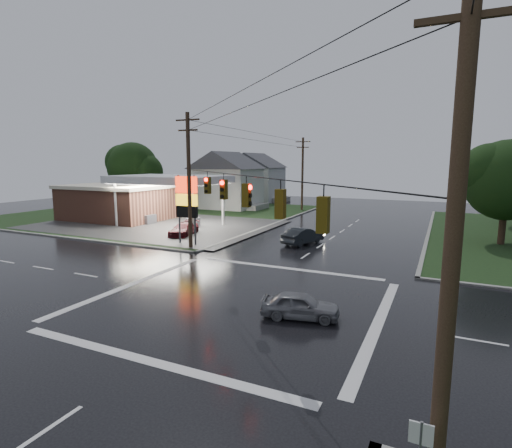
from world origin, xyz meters
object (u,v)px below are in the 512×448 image
at_px(house_near, 227,179).
at_px(utility_pole_n, 302,173).
at_px(utility_pole_se, 453,241).
at_px(tree_ne_near, 509,180).
at_px(gas_station, 128,199).
at_px(car_pump, 184,229).
at_px(house_far, 255,176).
at_px(utility_pole_nw, 189,179).
at_px(pylon_sign, 187,199).
at_px(car_north, 303,236).
at_px(car_crossing, 300,305).
at_px(tree_nw_behind, 134,168).

bearing_deg(house_near, utility_pole_n, 9.91).
xyz_separation_m(utility_pole_se, tree_ne_near, (4.64, 31.49, -0.16)).
xyz_separation_m(gas_station, car_pump, (12.30, -5.70, -1.91)).
bearing_deg(house_far, tree_ne_near, -35.77).
distance_m(gas_station, utility_pole_n, 24.60).
bearing_deg(house_far, car_pump, -75.85).
distance_m(utility_pole_n, car_pump, 24.79).
bearing_deg(utility_pole_se, house_far, 118.68).
xyz_separation_m(utility_pole_nw, car_pump, (-3.88, 4.50, -5.09)).
bearing_deg(utility_pole_se, pylon_sign, 135.00).
bearing_deg(tree_ne_near, gas_station, -176.70).
xyz_separation_m(pylon_sign, tree_ne_near, (24.64, 11.49, 1.55)).
height_order(pylon_sign, car_north, pylon_sign).
height_order(utility_pole_se, house_near, utility_pole_se).
distance_m(utility_pole_nw, utility_pole_se, 26.87).
bearing_deg(pylon_sign, car_north, 27.78).
bearing_deg(utility_pole_nw, tree_ne_near, 27.86).
distance_m(utility_pole_se, utility_pole_n, 51.16).
bearing_deg(car_crossing, car_north, 5.41).
distance_m(tree_nw_behind, car_pump, 26.56).
relative_size(pylon_sign, car_north, 1.37).
height_order(car_north, car_crossing, car_north).
relative_size(gas_station, utility_pole_nw, 2.38).
height_order(gas_station, house_near, house_near).
bearing_deg(utility_pole_n, pylon_sign, -92.08).
relative_size(utility_pole_se, car_north, 2.52).
relative_size(utility_pole_n, car_north, 2.40).
bearing_deg(house_near, car_north, -47.17).
xyz_separation_m(utility_pole_nw, tree_nw_behind, (-24.34, 20.49, 0.46)).
distance_m(house_near, car_pump, 23.57).
height_order(utility_pole_nw, house_near, utility_pole_nw).
bearing_deg(tree_ne_near, utility_pole_nw, -152.14).
bearing_deg(utility_pole_nw, utility_pole_se, -45.00).
xyz_separation_m(tree_ne_near, car_north, (-15.78, -6.83, -4.84)).
distance_m(pylon_sign, house_near, 27.56).
bearing_deg(house_near, car_crossing, -56.27).
distance_m(gas_station, utility_pole_nw, 19.38).
distance_m(utility_pole_n, house_near, 11.67).
bearing_deg(tree_ne_near, utility_pole_se, -98.38).
distance_m(utility_pole_n, house_far, 16.00).
height_order(utility_pole_nw, car_pump, utility_pole_nw).
height_order(house_far, tree_nw_behind, tree_nw_behind).
bearing_deg(house_far, house_near, -85.24).
height_order(pylon_sign, utility_pole_nw, utility_pole_nw).
bearing_deg(utility_pole_nw, gas_station, 147.77).
bearing_deg(house_far, tree_nw_behind, -123.44).
bearing_deg(car_crossing, utility_pole_n, 5.85).
relative_size(house_far, car_pump, 2.53).
bearing_deg(car_north, pylon_sign, 45.99).
bearing_deg(pylon_sign, tree_nw_behind, 140.13).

